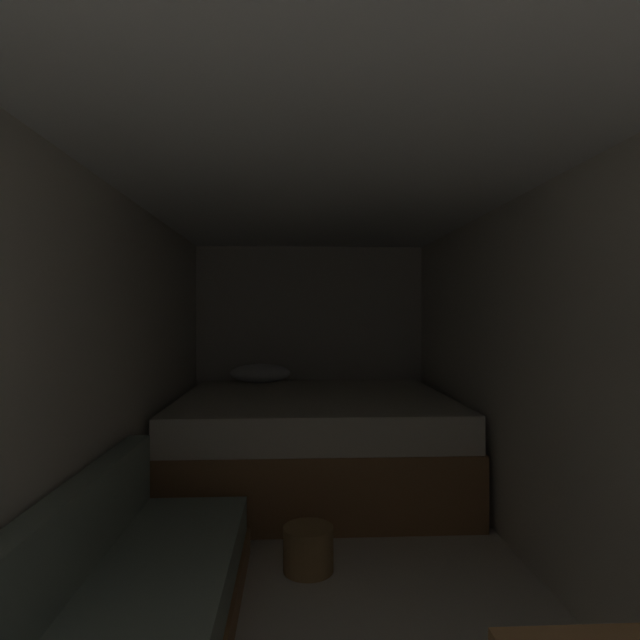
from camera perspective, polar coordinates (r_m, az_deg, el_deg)
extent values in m
plane|color=beige|center=(3.02, 0.78, -27.76)|extent=(7.51, 7.51, 0.00)
cube|color=beige|center=(5.45, -1.10, -3.28)|extent=(2.42, 0.05, 2.14)
cube|color=beige|center=(2.86, -23.85, -6.79)|extent=(0.05, 5.51, 2.14)
cube|color=beige|center=(3.00, 24.19, -6.45)|extent=(0.05, 5.51, 2.14)
cube|color=white|center=(2.76, 0.79, 15.90)|extent=(2.42, 5.51, 0.05)
cube|color=olive|center=(4.51, -0.65, -14.59)|extent=(2.20, 2.02, 0.51)
cube|color=beige|center=(4.42, -0.65, -9.77)|extent=(2.16, 1.98, 0.26)
ellipsoid|color=white|center=(5.20, -6.50, -5.75)|extent=(0.59, 0.30, 0.19)
cube|color=gray|center=(2.13, -30.96, -24.53)|extent=(0.12, 2.90, 0.38)
cylinder|color=olive|center=(3.20, -1.28, -23.58)|extent=(0.28, 0.28, 0.25)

